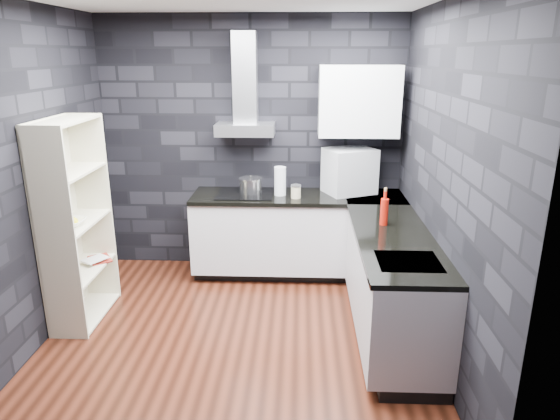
# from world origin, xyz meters

# --- Properties ---
(ground) EXTENTS (3.20, 3.20, 0.00)m
(ground) POSITION_xyz_m (0.00, 0.00, 0.00)
(ground) COLOR #461C10
(wall_back) EXTENTS (3.20, 0.05, 2.70)m
(wall_back) POSITION_xyz_m (0.00, 1.62, 1.35)
(wall_back) COLOR black
(wall_back) RESTS_ON ground
(wall_front) EXTENTS (3.20, 0.05, 2.70)m
(wall_front) POSITION_xyz_m (0.00, -1.62, 1.35)
(wall_front) COLOR black
(wall_front) RESTS_ON ground
(wall_left) EXTENTS (0.05, 3.20, 2.70)m
(wall_left) POSITION_xyz_m (-1.62, 0.00, 1.35)
(wall_left) COLOR black
(wall_left) RESTS_ON ground
(wall_right) EXTENTS (0.05, 3.20, 2.70)m
(wall_right) POSITION_xyz_m (1.62, 0.00, 1.35)
(wall_right) COLOR black
(wall_right) RESTS_ON ground
(toekick_back) EXTENTS (2.18, 0.50, 0.10)m
(toekick_back) POSITION_xyz_m (0.50, 1.34, 0.05)
(toekick_back) COLOR black
(toekick_back) RESTS_ON ground
(toekick_right) EXTENTS (0.50, 1.78, 0.10)m
(toekick_right) POSITION_xyz_m (1.34, 0.10, 0.05)
(toekick_right) COLOR black
(toekick_right) RESTS_ON ground
(counter_back_cab) EXTENTS (2.20, 0.60, 0.76)m
(counter_back_cab) POSITION_xyz_m (0.50, 1.30, 0.48)
(counter_back_cab) COLOR silver
(counter_back_cab) RESTS_ON ground
(counter_right_cab) EXTENTS (0.60, 1.80, 0.76)m
(counter_right_cab) POSITION_xyz_m (1.30, 0.10, 0.48)
(counter_right_cab) COLOR silver
(counter_right_cab) RESTS_ON ground
(counter_back_top) EXTENTS (2.20, 0.62, 0.04)m
(counter_back_top) POSITION_xyz_m (0.50, 1.29, 0.88)
(counter_back_top) COLOR black
(counter_back_top) RESTS_ON counter_back_cab
(counter_right_top) EXTENTS (0.62, 1.80, 0.04)m
(counter_right_top) POSITION_xyz_m (1.29, 0.10, 0.88)
(counter_right_top) COLOR black
(counter_right_top) RESTS_ON counter_right_cab
(counter_corner_top) EXTENTS (0.62, 0.62, 0.04)m
(counter_corner_top) POSITION_xyz_m (1.30, 1.30, 0.88)
(counter_corner_top) COLOR black
(counter_corner_top) RESTS_ON counter_right_cab
(hood_body) EXTENTS (0.60, 0.34, 0.12)m
(hood_body) POSITION_xyz_m (-0.05, 1.43, 1.56)
(hood_body) COLOR silver
(hood_body) RESTS_ON wall_back
(hood_chimney) EXTENTS (0.24, 0.20, 0.90)m
(hood_chimney) POSITION_xyz_m (-0.05, 1.50, 2.07)
(hood_chimney) COLOR silver
(hood_chimney) RESTS_ON hood_body
(upper_cabinet) EXTENTS (0.80, 0.35, 0.70)m
(upper_cabinet) POSITION_xyz_m (1.10, 1.43, 1.85)
(upper_cabinet) COLOR silver
(upper_cabinet) RESTS_ON wall_back
(cooktop) EXTENTS (0.58, 0.50, 0.01)m
(cooktop) POSITION_xyz_m (-0.05, 1.30, 0.91)
(cooktop) COLOR black
(cooktop) RESTS_ON counter_back_top
(sink_rim) EXTENTS (0.44, 0.40, 0.01)m
(sink_rim) POSITION_xyz_m (1.30, -0.40, 0.89)
(sink_rim) COLOR silver
(sink_rim) RESTS_ON counter_right_top
(pot) EXTENTS (0.29, 0.29, 0.14)m
(pot) POSITION_xyz_m (0.00, 1.34, 0.98)
(pot) COLOR silver
(pot) RESTS_ON cooktop
(glass_vase) EXTENTS (0.16, 0.16, 0.30)m
(glass_vase) POSITION_xyz_m (0.31, 1.29, 1.05)
(glass_vase) COLOR white
(glass_vase) RESTS_ON counter_back_top
(storage_jar) EXTENTS (0.13, 0.13, 0.12)m
(storage_jar) POSITION_xyz_m (0.48, 1.18, 0.96)
(storage_jar) COLOR #C2B58C
(storage_jar) RESTS_ON counter_back_top
(utensil_crock) EXTENTS (0.10, 0.10, 0.13)m
(utensil_crock) POSITION_xyz_m (0.88, 1.31, 0.96)
(utensil_crock) COLOR silver
(utensil_crock) RESTS_ON counter_back_top
(appliance_garage) EXTENTS (0.60, 0.54, 0.48)m
(appliance_garage) POSITION_xyz_m (1.04, 1.42, 1.12)
(appliance_garage) COLOR #B3B5BA
(appliance_garage) RESTS_ON counter_back_top
(red_bottle) EXTENTS (0.07, 0.07, 0.23)m
(red_bottle) POSITION_xyz_m (1.24, 0.39, 1.02)
(red_bottle) COLOR #A5150A
(red_bottle) RESTS_ON counter_right_top
(bookshelf) EXTENTS (0.42, 0.83, 1.80)m
(bookshelf) POSITION_xyz_m (-1.42, 0.32, 0.90)
(bookshelf) COLOR beige
(bookshelf) RESTS_ON ground
(fruit_bowl) EXTENTS (0.24, 0.24, 0.06)m
(fruit_bowl) POSITION_xyz_m (-1.42, 0.22, 0.94)
(fruit_bowl) COLOR white
(fruit_bowl) RESTS_ON bookshelf
(book_red) EXTENTS (0.16, 0.12, 0.25)m
(book_red) POSITION_xyz_m (-1.42, 0.49, 0.57)
(book_red) COLOR maroon
(book_red) RESTS_ON bookshelf
(book_second) EXTENTS (0.14, 0.10, 0.21)m
(book_second) POSITION_xyz_m (-1.42, 0.50, 0.59)
(book_second) COLOR #B2B2B2
(book_second) RESTS_ON bookshelf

